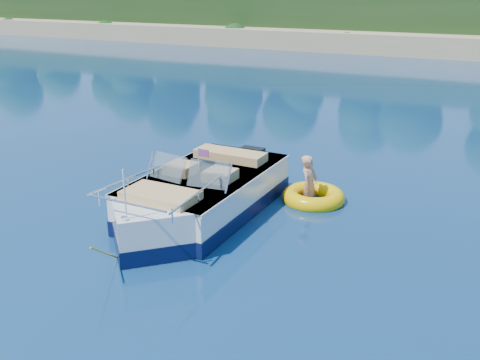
% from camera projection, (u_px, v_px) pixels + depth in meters
% --- Properties ---
extents(ground, '(160.00, 160.00, 0.00)m').
position_uv_depth(ground, '(68.00, 263.00, 10.01)').
color(ground, '#0A234A').
rests_on(ground, ground).
extents(shoreline, '(170.00, 59.00, 6.00)m').
position_uv_depth(shoreline, '(460.00, 21.00, 62.95)').
color(shoreline, tan).
rests_on(shoreline, ground).
extents(motorboat, '(2.28, 6.36, 2.12)m').
position_uv_depth(motorboat, '(198.00, 200.00, 11.86)').
color(motorboat, silver).
rests_on(motorboat, ground).
extents(tow_tube, '(1.62, 1.62, 0.40)m').
position_uv_depth(tow_tube, '(313.00, 197.00, 12.87)').
color(tow_tube, '#FFBE03').
rests_on(tow_tube, ground).
extents(boy, '(0.37, 0.82, 1.60)m').
position_uv_depth(boy, '(309.00, 199.00, 13.01)').
color(boy, tan).
rests_on(boy, ground).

